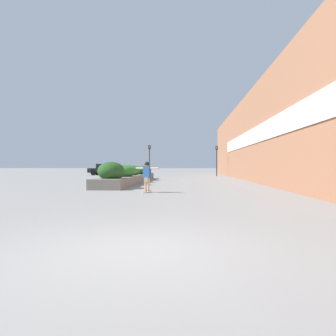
% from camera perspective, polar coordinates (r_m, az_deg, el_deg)
% --- Properties ---
extents(ground_plane, '(300.00, 300.00, 0.00)m').
position_cam_1_polar(ground_plane, '(4.74, -6.98, -15.48)').
color(ground_plane, gray).
extents(building_wall_right, '(0.67, 49.96, 7.43)m').
position_cam_1_polar(building_wall_right, '(26.63, 15.39, 5.63)').
color(building_wall_right, '#9E6647').
rests_on(building_wall_right, ground_plane).
extents(planter_box, '(1.91, 15.43, 1.52)m').
position_cam_1_polar(planter_box, '(23.29, -7.16, -1.36)').
color(planter_box, slate).
rests_on(planter_box, ground_plane).
extents(skateboard, '(0.42, 0.58, 0.09)m').
position_cam_1_polar(skateboard, '(14.53, -4.02, -4.43)').
color(skateboard, olive).
rests_on(skateboard, ground_plane).
extents(skateboarder, '(1.21, 0.68, 1.41)m').
position_cam_1_polar(skateboarder, '(14.48, -4.02, -0.97)').
color(skateboarder, tan).
rests_on(skateboarder, skateboard).
extents(car_leftmost, '(4.36, 1.93, 1.54)m').
position_cam_1_polar(car_leftmost, '(41.92, -11.86, -0.23)').
color(car_leftmost, black).
rests_on(car_leftmost, ground_plane).
extents(car_center_left, '(4.17, 1.91, 1.49)m').
position_cam_1_polar(car_center_left, '(42.26, 19.11, -0.25)').
color(car_center_left, silver).
rests_on(car_center_left, ground_plane).
extents(traffic_light_left, '(0.28, 0.30, 3.84)m').
position_cam_1_polar(traffic_light_left, '(37.42, -3.56, 2.42)').
color(traffic_light_left, black).
rests_on(traffic_light_left, ground_plane).
extents(traffic_light_right, '(0.28, 0.30, 3.74)m').
position_cam_1_polar(traffic_light_right, '(37.60, 9.26, 2.32)').
color(traffic_light_right, black).
rests_on(traffic_light_right, ground_plane).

